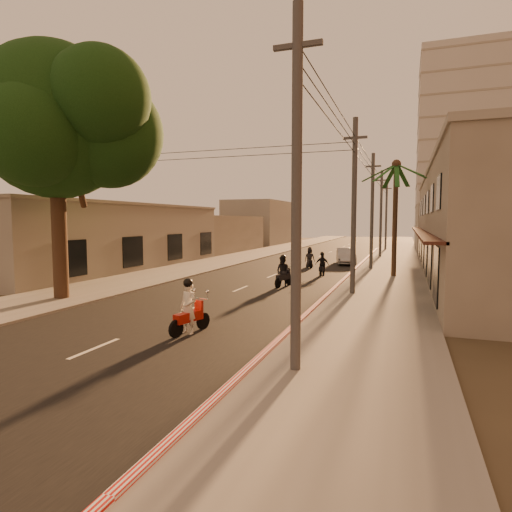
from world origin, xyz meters
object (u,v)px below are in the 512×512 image
object	(u,v)px
scooter_mid_a	(283,272)
scooter_far_a	(310,258)
scooter_red	(189,309)
broadleaf_tree	(64,122)
palm_tree	(396,171)
parked_car	(346,256)
scooter_mid_b	(322,265)

from	to	relation	value
scooter_mid_a	scooter_far_a	xyz separation A→B (m)	(-0.68, 10.31, -0.07)
scooter_red	broadleaf_tree	bearing A→B (deg)	171.28
palm_tree	scooter_mid_a	xyz separation A→B (m)	(-5.95, -6.47, -6.29)
scooter_mid_a	parked_car	xyz separation A→B (m)	(1.72, 14.30, -0.14)
broadleaf_tree	scooter_mid_a	distance (m)	13.70
scooter_red	scooter_far_a	xyz separation A→B (m)	(-0.47, 21.35, -0.06)
palm_tree	parked_car	bearing A→B (deg)	118.36
broadleaf_tree	parked_car	world-z (taller)	broadleaf_tree
scooter_red	scooter_mid_a	world-z (taller)	scooter_red
scooter_far_a	scooter_mid_a	bearing A→B (deg)	-107.41
broadleaf_tree	palm_tree	world-z (taller)	broadleaf_tree
scooter_mid_b	scooter_far_a	world-z (taller)	scooter_far_a
scooter_mid_b	broadleaf_tree	bearing A→B (deg)	-127.25
scooter_mid_a	scooter_mid_b	world-z (taller)	scooter_mid_a
broadleaf_tree	palm_tree	bearing A→B (deg)	43.48
palm_tree	scooter_mid_a	bearing A→B (deg)	-132.59
scooter_mid_b	scooter_far_a	size ratio (longest dim) A/B	0.99
parked_car	scooter_mid_a	bearing A→B (deg)	-108.07
palm_tree	scooter_mid_a	distance (m)	10.81
scooter_far_a	scooter_mid_b	bearing A→B (deg)	-88.77
scooter_far_a	broadleaf_tree	bearing A→B (deg)	-135.46
scooter_red	parked_car	xyz separation A→B (m)	(1.93, 25.34, -0.13)
palm_tree	parked_car	size ratio (longest dim) A/B	1.79
scooter_red	palm_tree	bearing A→B (deg)	85.27
palm_tree	broadleaf_tree	bearing A→B (deg)	-136.52
palm_tree	scooter_far_a	size ratio (longest dim) A/B	4.75
palm_tree	scooter_mid_b	bearing A→B (deg)	-171.66
broadleaf_tree	scooter_mid_a	world-z (taller)	broadleaf_tree
broadleaf_tree	scooter_red	size ratio (longest dim) A/B	6.32
parked_car	scooter_far_a	bearing A→B (deg)	-132.13
scooter_far_a	parked_car	distance (m)	4.66
palm_tree	scooter_mid_a	world-z (taller)	palm_tree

